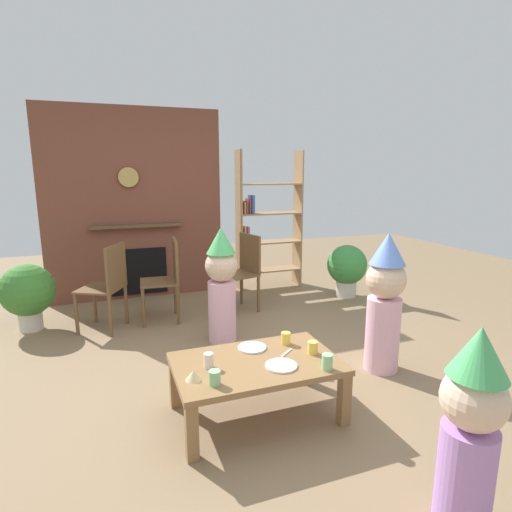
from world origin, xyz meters
name	(u,v)px	position (x,y,z in m)	size (l,w,h in m)	color
ground_plane	(256,376)	(0.00, 0.00, 0.00)	(12.00, 12.00, 0.00)	#846B4C
brick_fireplace_feature	(135,206)	(-0.69, 2.60, 1.19)	(2.20, 0.28, 2.40)	brown
bookshelf	(265,226)	(1.01, 2.40, 0.88)	(0.90, 0.28, 1.90)	#9E7A51
coffee_table	(256,369)	(-0.18, -0.50, 0.33)	(1.09, 0.68, 0.39)	olive
paper_cup_near_left	(286,338)	(0.12, -0.31, 0.43)	(0.07, 0.07, 0.09)	#F2CC4C
paper_cup_near_right	(327,362)	(0.21, -0.76, 0.44)	(0.07, 0.07, 0.10)	#8CD18C
paper_cup_center	(215,378)	(-0.51, -0.70, 0.43)	(0.07, 0.07, 0.09)	#8CD18C
paper_cup_far_left	(313,348)	(0.23, -0.52, 0.43)	(0.07, 0.07, 0.09)	#F2CC4C
paper_cup_far_right	(209,360)	(-0.49, -0.48, 0.44)	(0.06, 0.06, 0.10)	silver
paper_plate_front	(252,347)	(-0.14, -0.30, 0.40)	(0.20, 0.20, 0.01)	white
paper_plate_rear	(281,366)	(-0.05, -0.62, 0.40)	(0.21, 0.21, 0.01)	white
birthday_cake_slice	(194,375)	(-0.62, -0.60, 0.42)	(0.10, 0.10, 0.06)	#EAC68C
table_fork	(286,353)	(0.06, -0.46, 0.39)	(0.15, 0.02, 0.01)	silver
child_with_cone_hat	(470,430)	(0.37, -1.70, 0.53)	(0.28, 0.28, 1.00)	#B27FCC
child_in_pink	(385,299)	(1.03, -0.24, 0.61)	(0.32, 0.32, 1.15)	#EAB2C6
child_by_the_chairs	(222,282)	(-0.06, 0.79, 0.59)	(0.31, 0.31, 1.11)	#EAB2C6
dining_chair_left	(108,282)	(-1.07, 1.46, 0.51)	(0.54, 0.54, 0.90)	brown
dining_chair_middle	(168,275)	(-0.46, 1.55, 0.51)	(0.43, 0.43, 0.90)	brown
dining_chair_right	(243,268)	(0.43, 1.59, 0.51)	(0.49, 0.49, 0.90)	brown
potted_plant_tall	(347,267)	(1.87, 1.64, 0.39)	(0.52, 0.52, 0.68)	beige
potted_plant_short	(28,292)	(-1.86, 1.74, 0.41)	(0.54, 0.54, 0.70)	beige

